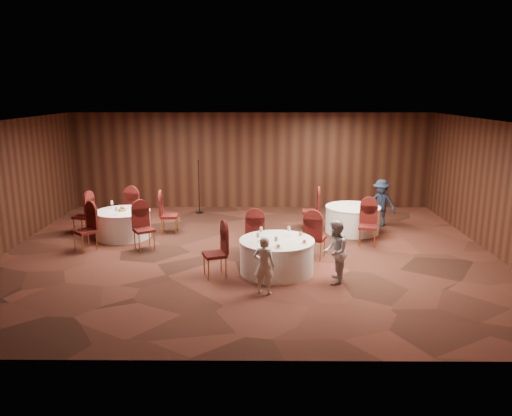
{
  "coord_description": "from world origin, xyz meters",
  "views": [
    {
      "loc": [
        0.29,
        -11.67,
        3.91
      ],
      "look_at": [
        0.2,
        0.2,
        1.1
      ],
      "focal_mm": 35.0,
      "sensor_mm": 36.0,
      "label": 1
    }
  ],
  "objects_px": {
    "table_main": "(277,256)",
    "mic_stand": "(199,197)",
    "table_right": "(352,219)",
    "woman_b": "(335,252)",
    "man_c": "(381,203)",
    "woman_a": "(264,265)",
    "table_left": "(123,224)"
  },
  "relations": [
    {
      "from": "table_main",
      "to": "woman_b",
      "type": "bearing_deg",
      "value": -27.18
    },
    {
      "from": "table_left",
      "to": "mic_stand",
      "type": "relative_size",
      "value": 0.84
    },
    {
      "from": "table_main",
      "to": "woman_a",
      "type": "xyz_separation_m",
      "value": [
        -0.29,
        -1.2,
        0.21
      ]
    },
    {
      "from": "table_left",
      "to": "table_main",
      "type": "bearing_deg",
      "value": -32.85
    },
    {
      "from": "table_left",
      "to": "mic_stand",
      "type": "height_order",
      "value": "mic_stand"
    },
    {
      "from": "table_left",
      "to": "man_c",
      "type": "bearing_deg",
      "value": 9.82
    },
    {
      "from": "table_right",
      "to": "woman_a",
      "type": "xyz_separation_m",
      "value": [
        -2.53,
        -4.41,
        0.21
      ]
    },
    {
      "from": "table_main",
      "to": "man_c",
      "type": "xyz_separation_m",
      "value": [
        3.18,
        3.89,
        0.32
      ]
    },
    {
      "from": "woman_a",
      "to": "woman_b",
      "type": "distance_m",
      "value": 1.58
    },
    {
      "from": "table_right",
      "to": "mic_stand",
      "type": "distance_m",
      "value": 5.1
    },
    {
      "from": "mic_stand",
      "to": "woman_a",
      "type": "xyz_separation_m",
      "value": [
        2.06,
        -6.64,
        0.07
      ]
    },
    {
      "from": "mic_stand",
      "to": "man_c",
      "type": "height_order",
      "value": "mic_stand"
    },
    {
      "from": "table_right",
      "to": "mic_stand",
      "type": "relative_size",
      "value": 0.88
    },
    {
      "from": "mic_stand",
      "to": "man_c",
      "type": "distance_m",
      "value": 5.74
    },
    {
      "from": "table_right",
      "to": "woman_b",
      "type": "relative_size",
      "value": 1.14
    },
    {
      "from": "mic_stand",
      "to": "table_left",
      "type": "bearing_deg",
      "value": -121.63
    },
    {
      "from": "table_left",
      "to": "man_c",
      "type": "distance_m",
      "value": 7.37
    },
    {
      "from": "woman_b",
      "to": "man_c",
      "type": "relative_size",
      "value": 0.97
    },
    {
      "from": "table_main",
      "to": "mic_stand",
      "type": "relative_size",
      "value": 0.94
    },
    {
      "from": "mic_stand",
      "to": "woman_b",
      "type": "xyz_separation_m",
      "value": [
        3.52,
        -6.05,
        0.15
      ]
    },
    {
      "from": "woman_b",
      "to": "man_c",
      "type": "xyz_separation_m",
      "value": [
        2.01,
        4.49,
        0.02
      ]
    },
    {
      "from": "table_main",
      "to": "table_right",
      "type": "relative_size",
      "value": 1.07
    },
    {
      "from": "table_right",
      "to": "woman_b",
      "type": "height_order",
      "value": "woman_b"
    },
    {
      "from": "table_right",
      "to": "woman_a",
      "type": "bearing_deg",
      "value": -119.8
    },
    {
      "from": "table_left",
      "to": "table_right",
      "type": "relative_size",
      "value": 0.96
    },
    {
      "from": "table_left",
      "to": "table_right",
      "type": "xyz_separation_m",
      "value": [
        6.32,
        0.58,
        -0.0
      ]
    },
    {
      "from": "table_main",
      "to": "table_left",
      "type": "bearing_deg",
      "value": 147.15
    },
    {
      "from": "table_left",
      "to": "mic_stand",
      "type": "xyz_separation_m",
      "value": [
        1.73,
        2.81,
        0.14
      ]
    },
    {
      "from": "table_right",
      "to": "table_left",
      "type": "bearing_deg",
      "value": -174.75
    },
    {
      "from": "mic_stand",
      "to": "woman_b",
      "type": "distance_m",
      "value": 7.0
    },
    {
      "from": "table_left",
      "to": "woman_b",
      "type": "distance_m",
      "value": 6.18
    },
    {
      "from": "mic_stand",
      "to": "man_c",
      "type": "xyz_separation_m",
      "value": [
        5.53,
        -1.55,
        0.17
      ]
    }
  ]
}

